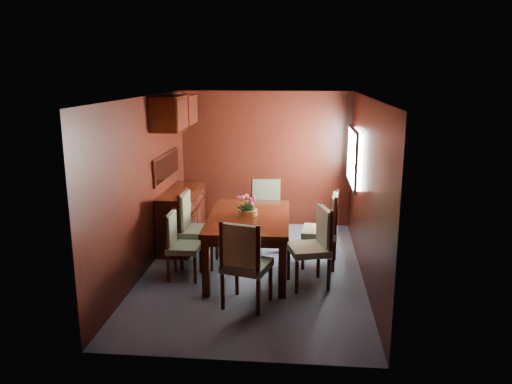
# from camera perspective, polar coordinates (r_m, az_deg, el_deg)

# --- Properties ---
(ground) EXTENTS (4.50, 4.50, 0.00)m
(ground) POSITION_cam_1_polar(r_m,az_deg,el_deg) (7.09, -0.28, -8.97)
(ground) COLOR #363F4A
(ground) RESTS_ON ground
(room_shell) EXTENTS (3.06, 4.52, 2.41)m
(room_shell) POSITION_cam_1_polar(r_m,az_deg,el_deg) (6.98, -0.88, 4.59)
(room_shell) COLOR black
(room_shell) RESTS_ON ground
(sideboard) EXTENTS (0.48, 1.40, 0.90)m
(sideboard) POSITION_cam_1_polar(r_m,az_deg,el_deg) (8.08, -8.45, -2.89)
(sideboard) COLOR black
(sideboard) RESTS_ON ground
(dining_table) EXTENTS (1.13, 1.76, 0.81)m
(dining_table) POSITION_cam_1_polar(r_m,az_deg,el_deg) (6.83, -0.80, -3.64)
(dining_table) COLOR black
(dining_table) RESTS_ON ground
(chair_left_near) EXTENTS (0.42, 0.44, 0.92)m
(chair_left_near) POSITION_cam_1_polar(r_m,az_deg,el_deg) (6.78, -8.79, -5.61)
(chair_left_near) COLOR black
(chair_left_near) RESTS_ON ground
(chair_left_far) EXTENTS (0.49, 0.51, 1.08)m
(chair_left_far) POSITION_cam_1_polar(r_m,az_deg,el_deg) (7.17, -7.17, -3.73)
(chair_left_far) COLOR black
(chair_left_far) RESTS_ON ground
(chair_right_near) EXTENTS (0.60, 0.61, 1.06)m
(chair_right_near) POSITION_cam_1_polar(r_m,az_deg,el_deg) (6.49, 6.74, -5.69)
(chair_right_near) COLOR black
(chair_right_near) RESTS_ON ground
(chair_right_far) EXTENTS (0.54, 0.56, 1.07)m
(chair_right_far) POSITION_cam_1_polar(r_m,az_deg,el_deg) (7.16, 7.98, -3.83)
(chair_right_far) COLOR black
(chair_right_far) RESTS_ON ground
(chair_head) EXTENTS (0.63, 0.61, 1.08)m
(chair_head) POSITION_cam_1_polar(r_m,az_deg,el_deg) (5.83, -1.36, -7.76)
(chair_head) COLOR black
(chair_head) RESTS_ON ground
(chair_foot) EXTENTS (0.55, 0.53, 1.04)m
(chair_foot) POSITION_cam_1_polar(r_m,az_deg,el_deg) (8.07, 1.21, -1.81)
(chair_foot) COLOR black
(chair_foot) RESTS_ON ground
(flower_centerpiece) EXTENTS (0.29, 0.29, 0.29)m
(flower_centerpiece) POSITION_cam_1_polar(r_m,az_deg,el_deg) (6.78, -0.97, -1.54)
(flower_centerpiece) COLOR #AC6334
(flower_centerpiece) RESTS_ON dining_table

